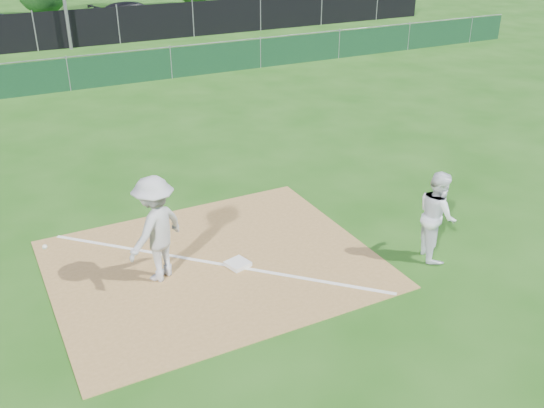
{
  "coord_description": "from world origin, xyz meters",
  "views": [
    {
      "loc": [
        -3.61,
        -8.37,
        6.15
      ],
      "look_at": [
        1.27,
        1.0,
        1.0
      ],
      "focal_mm": 40.0,
      "sensor_mm": 36.0,
      "label": 1
    }
  ],
  "objects_px": {
    "first_base": "(238,264)",
    "play_at_first": "(156,229)",
    "runner": "(437,215)",
    "car_right": "(136,15)"
  },
  "relations": [
    {
      "from": "first_base",
      "to": "play_at_first",
      "type": "height_order",
      "value": "play_at_first"
    },
    {
      "from": "first_base",
      "to": "runner",
      "type": "relative_size",
      "value": 0.22
    },
    {
      "from": "runner",
      "to": "car_right",
      "type": "distance_m",
      "value": 27.84
    },
    {
      "from": "play_at_first",
      "to": "car_right",
      "type": "xyz_separation_m",
      "value": [
        7.09,
        26.05,
        -0.29
      ]
    },
    {
      "from": "first_base",
      "to": "play_at_first",
      "type": "distance_m",
      "value": 1.76
    },
    {
      "from": "car_right",
      "to": "play_at_first",
      "type": "bearing_deg",
      "value": 156.28
    },
    {
      "from": "first_base",
      "to": "play_at_first",
      "type": "relative_size",
      "value": 0.15
    },
    {
      "from": "first_base",
      "to": "runner",
      "type": "distance_m",
      "value": 3.92
    },
    {
      "from": "first_base",
      "to": "runner",
      "type": "bearing_deg",
      "value": -21.25
    },
    {
      "from": "first_base",
      "to": "play_at_first",
      "type": "xyz_separation_m",
      "value": [
        -1.43,
        0.32,
        0.96
      ]
    }
  ]
}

